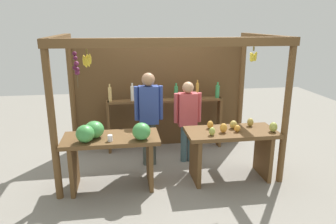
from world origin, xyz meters
The scene contains 7 objects.
ground_plane centered at (0.00, 0.00, 0.00)m, with size 12.00×12.00×0.00m, color gray.
market_stall centered at (-0.01, 0.42, 1.29)m, with size 3.45×1.91×2.21m.
fruit_counter_left centered at (-0.93, -0.71, 0.69)m, with size 1.40×0.67×1.05m.
fruit_counter_right centered at (0.92, -0.67, 0.60)m, with size 1.40×0.64×0.95m.
bottle_shelf_unit centered at (0.08, 0.67, 0.80)m, with size 2.21×0.22×1.36m.
vendor_man centered at (-0.30, 0.01, 0.97)m, with size 0.48×0.22×1.62m.
vendor_woman centered at (0.38, 0.05, 0.85)m, with size 0.48×0.20×1.45m.
Camera 1 is at (-0.72, -5.02, 2.40)m, focal length 33.35 mm.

